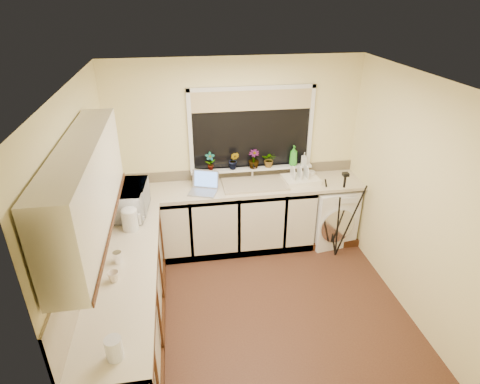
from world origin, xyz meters
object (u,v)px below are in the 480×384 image
Objects in this scene: dish_rack at (301,180)px; plant_b at (234,161)px; cup_back at (311,175)px; microwave at (128,200)px; tripod at (340,216)px; steel_jar at (118,257)px; laptop at (204,186)px; glass_jug at (114,349)px; plant_d at (269,160)px; plant_a at (210,161)px; kettle at (130,220)px; plant_c at (254,159)px; soap_bottle_green at (294,155)px; cup_left at (114,277)px; soap_bottle_clear at (304,159)px; washing_machine at (329,213)px.

dish_rack is 0.90m from plant_b.
microwave is at bearing -166.42° from cup_back.
cup_back is (-0.25, 0.50, 0.36)m from tripod.
steel_jar is at bearing -147.54° from cup_back.
dish_rack is at bearing 135.08° from tripod.
laptop is 2.55m from glass_jug.
tripod is 9.13× the size of cup_back.
dish_rack is 2.63× the size of glass_jug.
microwave is at bearing -152.08° from plant_b.
plant_a is at bearing 179.18° from plant_d.
plant_b is at bearing 154.13° from tripod.
plant_a is (0.93, 1.05, 0.16)m from kettle.
plant_a reaches higher than tripod.
dish_rack is at bearing -29.80° from plant_d.
dish_rack is 1.85× the size of plant_a.
plant_a is at bearing 58.11° from steel_jar.
plant_c is (0.26, 0.00, 0.00)m from plant_b.
glass_jug is 2.96m from plant_b.
plant_c is (0.56, -0.02, 0.00)m from plant_a.
steel_jar is 2.25m from plant_c.
kettle is 0.81× the size of soap_bottle_green.
plant_b is at bearing 54.81° from cup_left.
plant_d is 1.20× the size of soap_bottle_clear.
kettle is at bearing 82.96° from steel_jar.
cup_back is at bearing -6.28° from plant_a.
kettle is at bearing -154.57° from soap_bottle_clear.
glass_jug is 1.10m from steel_jar.
soap_bottle_green reaches higher than cup_left.
tripod reaches higher than cup_left.
cup_back is (0.74, -0.13, -0.22)m from plant_c.
washing_machine is 3.54m from glass_jug.
washing_machine is 3.72× the size of kettle.
kettle is 2.29m from soap_bottle_green.
tripod is 2.58m from microwave.
steel_jar is at bearing -97.04° from kettle.
cup_left reaches higher than washing_machine.
plant_d is 0.47m from soap_bottle_clear.
soap_bottle_green is at bearing 41.63° from cup_left.
microwave is 2.19m from soap_bottle_green.
soap_bottle_green reaches higher than steel_jar.
soap_bottle_green is at bearing 146.33° from cup_back.
microwave is (-0.07, 2.02, 0.08)m from glass_jug.
glass_jug reaches higher than cup_back.
plant_b is 1.87× the size of cup_back.
washing_machine is at bearing 44.58° from glass_jug.
steel_jar is 0.93m from microwave.
tripod is (-0.02, -0.39, 0.18)m from washing_machine.
microwave is at bearing -171.97° from dish_rack.
glass_jug is at bearing -84.86° from steel_jar.
soap_bottle_green is (2.08, 0.69, 0.12)m from microwave.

